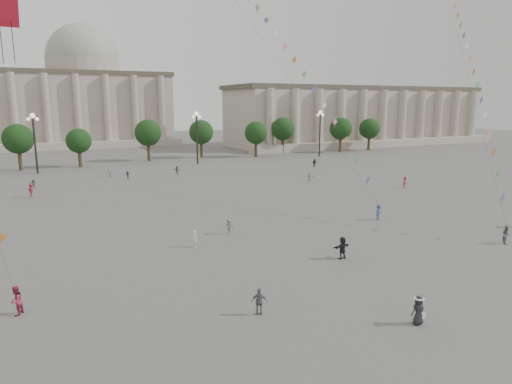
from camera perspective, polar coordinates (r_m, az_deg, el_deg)
name	(u,v)px	position (r m, az deg, el deg)	size (l,w,h in m)	color
ground	(342,323)	(27.66, 10.69, -15.84)	(360.00, 360.00, 0.00)	#5D5B58
hall_east	(359,116)	(144.92, 12.71, 9.26)	(84.00, 26.22, 17.20)	#AC9E90
hall_central	(86,97)	(149.60, -20.51, 11.12)	(48.30, 34.30, 35.50)	#AC9E90
tree_row	(115,137)	(99.02, -17.20, 6.54)	(137.12, 5.12, 8.00)	#34291A
lamp_post_mid_west	(34,132)	(89.76, -26.01, 6.75)	(2.00, 0.90, 10.65)	#262628
lamp_post_mid_east	(197,128)	(94.64, -7.42, 7.94)	(2.00, 0.90, 10.65)	#262628
lamp_post_far_east	(320,125)	(107.97, 8.01, 8.31)	(2.00, 0.90, 10.65)	#262628
person_crowd_0	(128,175)	(77.96, -15.75, 2.07)	(0.87, 0.36, 1.49)	#314E6E
person_crowd_3	(342,248)	(37.77, 10.75, -6.86)	(1.70, 0.54, 1.83)	black
person_crowd_4	(110,172)	(81.77, -17.84, 2.35)	(1.37, 0.44, 1.48)	#BABAB6
person_crowd_6	(229,226)	(43.94, -3.40, -4.31)	(1.00, 0.57, 1.55)	slate
person_crowd_7	(309,177)	(72.99, 6.69, 1.87)	(1.50, 0.48, 1.62)	#BBBBB6
person_crowd_8	(405,182)	(70.91, 18.12, 1.15)	(1.10, 0.63, 1.70)	maroon
person_crowd_9	(315,163)	(90.63, 7.33, 3.65)	(1.49, 0.47, 1.60)	#222227
person_crowd_12	(177,170)	(81.02, -9.83, 2.70)	(1.51, 0.48, 1.63)	slate
person_crowd_13	(195,239)	(40.46, -7.64, -5.81)	(0.54, 0.35, 1.48)	silver
person_crowd_16	(33,184)	(74.44, -26.07, 0.94)	(0.88, 0.37, 1.51)	#5E5F63
person_crowd_17	(31,190)	(68.03, -26.27, 0.21)	(1.20, 0.69, 1.85)	maroon
tourist_3	(259,302)	(27.87, 0.43, -13.54)	(0.97, 0.40, 1.65)	slate
kite_flyer_0	(16,301)	(31.24, -27.80, -11.92)	(0.88, 0.68, 1.80)	#A12B45
kite_flyer_1	(379,212)	(50.86, 15.09, -2.45)	(1.11, 0.64, 1.71)	#374C7C
kite_flyer_2	(506,235)	(46.73, 28.79, -4.70)	(0.80, 0.62, 1.65)	slate
hat_person	(418,310)	(28.31, 19.65, -13.67)	(0.85, 0.60, 1.70)	black
kite_train_east	(459,25)	(64.97, 24.04, 18.51)	(21.17, 31.11, 53.14)	#3F3F3F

